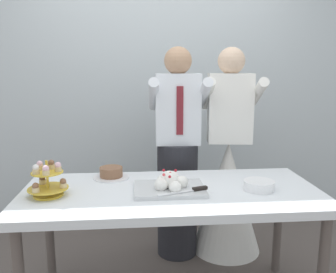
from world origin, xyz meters
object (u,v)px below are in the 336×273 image
at_px(cupcake_stand, 47,181).
at_px(main_cake_tray, 170,185).
at_px(person_groom, 177,165).
at_px(person_bride, 227,182).
at_px(round_cake, 111,173).
at_px(plate_stack, 259,185).
at_px(dessert_table, 171,201).

height_order(cupcake_stand, main_cake_tray, cupcake_stand).
xyz_separation_m(cupcake_stand, person_groom, (0.83, 0.70, -0.12)).
xyz_separation_m(person_groom, person_bride, (0.41, 0.02, -0.16)).
xyz_separation_m(main_cake_tray, round_cake, (-0.37, 0.29, -0.01)).
relative_size(main_cake_tray, plate_stack, 2.28).
bearing_deg(cupcake_stand, round_cake, 42.47).
height_order(main_cake_tray, round_cake, main_cake_tray).
bearing_deg(person_groom, cupcake_stand, -139.91).
distance_m(dessert_table, round_cake, 0.48).
relative_size(plate_stack, person_groom, 0.11).
xyz_separation_m(main_cake_tray, person_groom, (0.12, 0.68, -0.07)).
distance_m(dessert_table, person_bride, 0.87).
bearing_deg(dessert_table, round_cake, 144.42).
height_order(plate_stack, person_groom, person_groom).
relative_size(cupcake_stand, plate_stack, 1.22).
relative_size(main_cake_tray, person_groom, 0.26).
bearing_deg(dessert_table, person_groom, 80.21).
distance_m(person_groom, person_bride, 0.45).
relative_size(dessert_table, round_cake, 7.50).
distance_m(main_cake_tray, person_bride, 0.91).
height_order(round_cake, person_groom, person_groom).
relative_size(cupcake_stand, round_cake, 0.96).
distance_m(plate_stack, person_bride, 0.76).
bearing_deg(person_groom, main_cake_tray, -100.39).
bearing_deg(plate_stack, dessert_table, 175.07).
xyz_separation_m(main_cake_tray, person_bride, (0.54, 0.70, -0.23)).
relative_size(dessert_table, main_cake_tray, 4.19).
relative_size(main_cake_tray, person_bride, 0.26).
distance_m(main_cake_tray, plate_stack, 0.54).
bearing_deg(cupcake_stand, dessert_table, 3.23).
distance_m(main_cake_tray, round_cake, 0.47).
bearing_deg(round_cake, main_cake_tray, -37.97).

